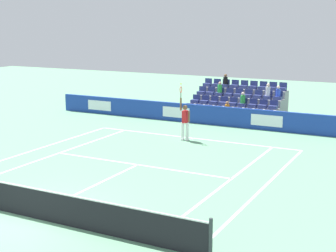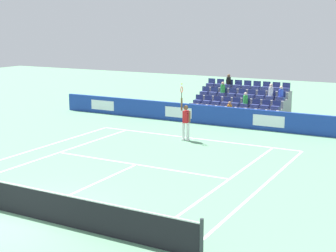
% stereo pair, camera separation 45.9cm
% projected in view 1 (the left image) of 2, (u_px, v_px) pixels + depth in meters
% --- Properties ---
extents(ground_plane, '(80.00, 80.00, 0.00)m').
position_uv_depth(ground_plane, '(29.00, 217.00, 15.13)').
color(ground_plane, '#669E77').
extents(line_baseline, '(10.97, 0.10, 0.01)m').
position_uv_depth(line_baseline, '(193.00, 138.00, 25.46)').
color(line_baseline, white).
rests_on(line_baseline, ground).
extents(line_service, '(8.23, 0.10, 0.01)m').
position_uv_depth(line_service, '(138.00, 165.00, 20.69)').
color(line_service, white).
rests_on(line_service, ground).
extents(line_centre_service, '(0.10, 6.40, 0.01)m').
position_uv_depth(line_centre_service, '(92.00, 187.00, 17.91)').
color(line_centre_service, white).
rests_on(line_centre_service, ground).
extents(line_singles_sideline_left, '(0.10, 11.89, 0.01)m').
position_uv_depth(line_singles_sideline_left, '(53.00, 155.00, 22.15)').
color(line_singles_sideline_left, white).
rests_on(line_singles_sideline_left, ground).
extents(line_singles_sideline_right, '(0.10, 11.89, 0.01)m').
position_uv_depth(line_singles_sideline_right, '(227.00, 182.00, 18.43)').
color(line_singles_sideline_right, white).
rests_on(line_singles_sideline_right, ground).
extents(line_doubles_sideline_left, '(0.10, 11.89, 0.01)m').
position_uv_depth(line_doubles_sideline_left, '(29.00, 152.00, 22.77)').
color(line_doubles_sideline_left, white).
rests_on(line_doubles_sideline_left, ground).
extents(line_doubles_sideline_right, '(0.10, 11.89, 0.01)m').
position_uv_depth(line_doubles_sideline_right, '(263.00, 188.00, 17.81)').
color(line_doubles_sideline_right, white).
rests_on(line_doubles_sideline_right, ground).
extents(line_centre_mark, '(0.10, 0.20, 0.01)m').
position_uv_depth(line_centre_mark, '(192.00, 138.00, 25.37)').
color(line_centre_mark, white).
rests_on(line_centre_mark, ground).
extents(sponsor_barrier, '(22.03, 0.22, 1.10)m').
position_uv_depth(sponsor_barrier, '(220.00, 116.00, 28.51)').
color(sponsor_barrier, '#193899').
rests_on(sponsor_barrier, ground).
extents(tennis_net, '(11.97, 0.10, 1.07)m').
position_uv_depth(tennis_net, '(28.00, 201.00, 15.03)').
color(tennis_net, '#33383D').
rests_on(tennis_net, ground).
extents(tennis_player, '(0.53, 0.39, 2.85)m').
position_uv_depth(tennis_player, '(185.00, 121.00, 24.82)').
color(tennis_player, white).
rests_on(tennis_player, ground).
extents(stadium_stand, '(5.58, 3.80, 2.53)m').
position_uv_depth(stadium_stand, '(238.00, 106.00, 31.03)').
color(stadium_stand, gray).
rests_on(stadium_stand, ground).
extents(loose_tennis_ball, '(0.07, 0.07, 0.07)m').
position_uv_depth(loose_tennis_ball, '(47.00, 200.00, 16.51)').
color(loose_tennis_ball, '#D1E533').
rests_on(loose_tennis_ball, ground).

